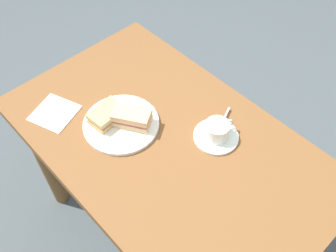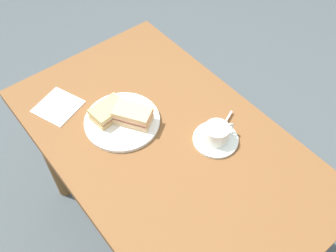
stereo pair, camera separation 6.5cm
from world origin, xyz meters
name	(u,v)px [view 1 (the left image)]	position (x,y,z in m)	size (l,w,h in m)	color
ground_plane	(167,229)	(0.00, 0.00, 0.00)	(6.00, 6.00, 0.00)	#485053
dining_table	(167,162)	(0.00, 0.00, 0.64)	(1.21, 0.74, 0.78)	brown
sandwich_plate	(121,124)	(0.17, 0.07, 0.78)	(0.28, 0.28, 0.01)	white
sandwich_front	(132,118)	(0.14, 0.04, 0.82)	(0.16, 0.14, 0.06)	#E2B580
sandwich_back	(107,115)	(0.21, 0.10, 0.82)	(0.10, 0.14, 0.05)	tan
coffee_saucer	(216,136)	(-0.11, -0.14, 0.78)	(0.16, 0.16, 0.01)	white
coffee_cup	(217,130)	(-0.11, -0.14, 0.82)	(0.09, 0.12, 0.06)	white
spoon	(224,120)	(-0.08, -0.21, 0.79)	(0.05, 0.10, 0.01)	silver
napkin	(55,113)	(0.39, 0.22, 0.78)	(0.15, 0.15, 0.00)	white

